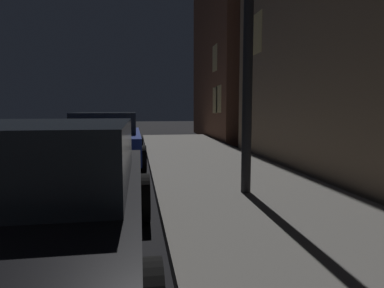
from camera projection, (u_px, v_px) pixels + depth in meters
name	position (u px, v px, depth m)	size (l,w,h in m)	color
car_black	(44.00, 201.00, 3.07)	(2.03, 4.29, 1.43)	black
car_blue	(106.00, 139.00, 9.23)	(2.13, 4.35, 1.43)	navy
building_far	(271.00, 26.00, 17.62)	(6.96, 7.91, 11.73)	brown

